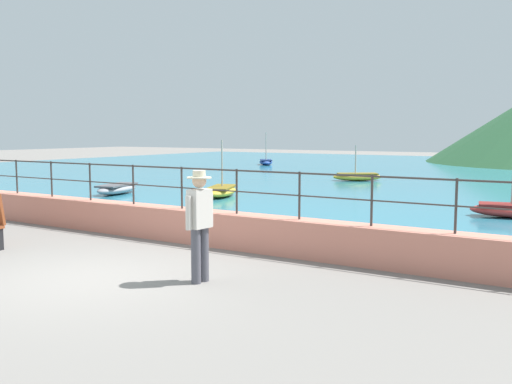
% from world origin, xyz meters
% --- Properties ---
extents(ground_plane, '(120.00, 120.00, 0.00)m').
position_xyz_m(ground_plane, '(0.00, 0.00, 0.00)').
color(ground_plane, slate).
extents(promenade_wall, '(20.00, 0.56, 0.70)m').
position_xyz_m(promenade_wall, '(0.00, 3.20, 0.35)').
color(promenade_wall, tan).
rests_on(promenade_wall, ground).
extents(railing, '(18.44, 0.04, 0.90)m').
position_xyz_m(railing, '(-0.00, 3.20, 1.31)').
color(railing, '#383330').
rests_on(railing, promenade_wall).
extents(lake_water, '(64.00, 44.32, 0.06)m').
position_xyz_m(lake_water, '(0.00, 25.84, 0.03)').
color(lake_water, teal).
rests_on(lake_water, ground).
extents(person_walking, '(0.38, 0.57, 1.75)m').
position_xyz_m(person_walking, '(1.68, 0.72, 0.98)').
color(person_walking, '#4C4C56').
rests_on(person_walking, ground).
extents(boat_2, '(1.68, 2.47, 2.00)m').
position_xyz_m(boat_2, '(-4.56, 10.07, 0.26)').
color(boat_2, gold).
rests_on(boat_2, lake_water).
extents(boat_3, '(2.42, 2.01, 1.67)m').
position_xyz_m(boat_3, '(-2.89, 18.73, 0.26)').
color(boat_3, gold).
rests_on(boat_3, lake_water).
extents(boat_4, '(2.04, 2.41, 2.27)m').
position_xyz_m(boat_4, '(-13.24, 27.62, 0.26)').
color(boat_4, '#2D4C9E').
rests_on(boat_4, lake_water).
extents(boat_5, '(1.49, 2.46, 0.36)m').
position_xyz_m(boat_5, '(-8.33, 8.70, 0.26)').
color(boat_5, gray).
rests_on(boat_5, lake_water).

